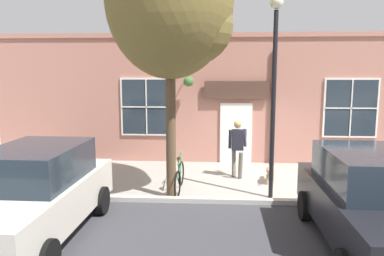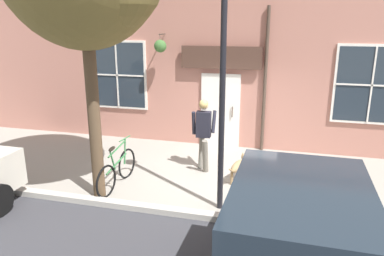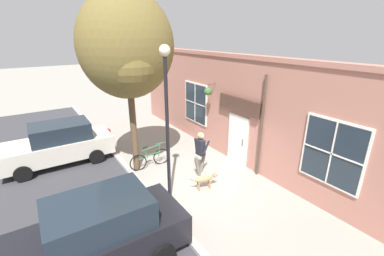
{
  "view_description": "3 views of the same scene",
  "coord_description": "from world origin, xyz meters",
  "px_view_note": "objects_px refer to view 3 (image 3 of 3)",
  "views": [
    {
      "loc": [
        10.75,
        -1.19,
        3.14
      ],
      "look_at": [
        -1.04,
        -1.93,
        1.39
      ],
      "focal_mm": 35.0,
      "sensor_mm": 36.0,
      "label": 1
    },
    {
      "loc": [
        8.03,
        1.39,
        3.54
      ],
      "look_at": [
        0.06,
        -0.71,
        1.14
      ],
      "focal_mm": 35.0,
      "sensor_mm": 36.0,
      "label": 2
    },
    {
      "loc": [
        4.94,
        6.72,
        5.19
      ],
      "look_at": [
        -0.9,
        -2.03,
        1.34
      ],
      "focal_mm": 24.0,
      "sensor_mm": 36.0,
      "label": 3
    }
  ],
  "objects_px": {
    "parked_car_mid_block": "(95,235)",
    "street_lamp": "(167,106)",
    "parked_car_nearest_curb": "(58,144)",
    "fire_hydrant": "(109,135)",
    "street_tree_by_curb": "(127,49)",
    "leaning_bicycle": "(150,159)",
    "dog_on_leash": "(205,179)",
    "pedestrian_walking": "(200,149)"
  },
  "relations": [
    {
      "from": "pedestrian_walking",
      "to": "street_lamp",
      "type": "xyz_separation_m",
      "value": [
        1.79,
        0.75,
        2.16
      ]
    },
    {
      "from": "pedestrian_walking",
      "to": "leaning_bicycle",
      "type": "height_order",
      "value": "pedestrian_walking"
    },
    {
      "from": "street_tree_by_curb",
      "to": "leaning_bicycle",
      "type": "distance_m",
      "value": 4.39
    },
    {
      "from": "parked_car_nearest_curb",
      "to": "parked_car_mid_block",
      "type": "distance_m",
      "value": 6.2
    },
    {
      "from": "dog_on_leash",
      "to": "parked_car_nearest_curb",
      "type": "height_order",
      "value": "parked_car_nearest_curb"
    },
    {
      "from": "street_lamp",
      "to": "parked_car_nearest_curb",
      "type": "bearing_deg",
      "value": -61.56
    },
    {
      "from": "dog_on_leash",
      "to": "parked_car_nearest_curb",
      "type": "bearing_deg",
      "value": -51.68
    },
    {
      "from": "dog_on_leash",
      "to": "fire_hydrant",
      "type": "height_order",
      "value": "fire_hydrant"
    },
    {
      "from": "dog_on_leash",
      "to": "pedestrian_walking",
      "type": "bearing_deg",
      "value": -115.28
    },
    {
      "from": "parked_car_mid_block",
      "to": "street_lamp",
      "type": "distance_m",
      "value": 3.83
    },
    {
      "from": "leaning_bicycle",
      "to": "parked_car_nearest_curb",
      "type": "distance_m",
      "value": 3.93
    },
    {
      "from": "fire_hydrant",
      "to": "street_tree_by_curb",
      "type": "bearing_deg",
      "value": 91.48
    },
    {
      "from": "dog_on_leash",
      "to": "parked_car_mid_block",
      "type": "relative_size",
      "value": 0.25
    },
    {
      "from": "dog_on_leash",
      "to": "leaning_bicycle",
      "type": "height_order",
      "value": "leaning_bicycle"
    },
    {
      "from": "street_tree_by_curb",
      "to": "parked_car_mid_block",
      "type": "bearing_deg",
      "value": 56.3
    },
    {
      "from": "dog_on_leash",
      "to": "fire_hydrant",
      "type": "bearing_deg",
      "value": -75.15
    },
    {
      "from": "leaning_bicycle",
      "to": "parked_car_mid_block",
      "type": "distance_m",
      "value": 4.88
    },
    {
      "from": "pedestrian_walking",
      "to": "parked_car_nearest_curb",
      "type": "height_order",
      "value": "pedestrian_walking"
    },
    {
      "from": "pedestrian_walking",
      "to": "street_tree_by_curb",
      "type": "relative_size",
      "value": 0.26
    },
    {
      "from": "street_tree_by_curb",
      "to": "street_lamp",
      "type": "height_order",
      "value": "street_tree_by_curb"
    },
    {
      "from": "parked_car_nearest_curb",
      "to": "street_lamp",
      "type": "bearing_deg",
      "value": 118.44
    },
    {
      "from": "parked_car_nearest_curb",
      "to": "street_lamp",
      "type": "xyz_separation_m",
      "value": [
        -2.61,
        4.83,
        2.34
      ]
    },
    {
      "from": "parked_car_mid_block",
      "to": "parked_car_nearest_curb",
      "type": "bearing_deg",
      "value": -90.75
    },
    {
      "from": "leaning_bicycle",
      "to": "street_tree_by_curb",
      "type": "bearing_deg",
      "value": -7.34
    },
    {
      "from": "dog_on_leash",
      "to": "street_tree_by_curb",
      "type": "relative_size",
      "value": 0.16
    },
    {
      "from": "street_tree_by_curb",
      "to": "pedestrian_walking",
      "type": "bearing_deg",
      "value": 139.16
    },
    {
      "from": "parked_car_nearest_curb",
      "to": "leaning_bicycle",
      "type": "bearing_deg",
      "value": 140.69
    },
    {
      "from": "street_tree_by_curb",
      "to": "leaning_bicycle",
      "type": "height_order",
      "value": "street_tree_by_curb"
    },
    {
      "from": "street_tree_by_curb",
      "to": "parked_car_nearest_curb",
      "type": "distance_m",
      "value": 5.16
    },
    {
      "from": "pedestrian_walking",
      "to": "dog_on_leash",
      "type": "relative_size",
      "value": 1.62
    },
    {
      "from": "leaning_bicycle",
      "to": "parked_car_nearest_curb",
      "type": "height_order",
      "value": "parked_car_nearest_curb"
    },
    {
      "from": "leaning_bicycle",
      "to": "street_lamp",
      "type": "relative_size",
      "value": 0.35
    },
    {
      "from": "parked_car_nearest_curb",
      "to": "street_lamp",
      "type": "height_order",
      "value": "street_lamp"
    },
    {
      "from": "dog_on_leash",
      "to": "leaning_bicycle",
      "type": "relative_size",
      "value": 0.62
    },
    {
      "from": "dog_on_leash",
      "to": "fire_hydrant",
      "type": "relative_size",
      "value": 1.41
    },
    {
      "from": "parked_car_mid_block",
      "to": "fire_hydrant",
      "type": "bearing_deg",
      "value": -108.8
    },
    {
      "from": "leaning_bicycle",
      "to": "street_lamp",
      "type": "xyz_separation_m",
      "value": [
        0.4,
        2.36,
        2.84
      ]
    },
    {
      "from": "dog_on_leash",
      "to": "street_tree_by_curb",
      "type": "distance_m",
      "value": 5.3
    },
    {
      "from": "parked_car_nearest_curb",
      "to": "street_lamp",
      "type": "relative_size",
      "value": 0.88
    },
    {
      "from": "dog_on_leash",
      "to": "parked_car_mid_block",
      "type": "height_order",
      "value": "parked_car_mid_block"
    },
    {
      "from": "leaning_bicycle",
      "to": "parked_car_nearest_curb",
      "type": "relative_size",
      "value": 0.4
    },
    {
      "from": "parked_car_mid_block",
      "to": "street_lamp",
      "type": "height_order",
      "value": "street_lamp"
    }
  ]
}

